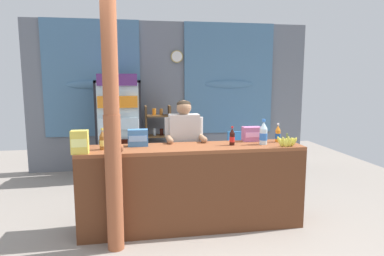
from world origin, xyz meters
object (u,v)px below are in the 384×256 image
(timber_post, at_px, (112,121))
(soda_bottle_orange_soda, at_px, (278,134))
(snack_box_instant_noodle, at_px, (80,142))
(snack_box_wafer, at_px, (252,134))
(snack_box_biscuit, at_px, (138,138))
(shopkeeper, at_px, (184,143))
(banana_bunch, at_px, (287,142))
(stall_counter, at_px, (194,181))
(drink_fridge, at_px, (119,121))
(soda_bottle_cola, at_px, (232,137))
(soda_bottle_water, at_px, (263,134))
(plastic_lawn_chair, at_px, (237,151))
(bottle_shelf_rack, at_px, (158,138))
(soda_bottle_iced_tea, at_px, (103,141))

(timber_post, bearing_deg, soda_bottle_orange_soda, 13.97)
(snack_box_instant_noodle, relative_size, snack_box_wafer, 1.07)
(soda_bottle_orange_soda, height_order, snack_box_biscuit, soda_bottle_orange_soda)
(shopkeeper, height_order, snack_box_instant_noodle, shopkeeper)
(snack_box_biscuit, height_order, banana_bunch, snack_box_biscuit)
(stall_counter, height_order, snack_box_wafer, snack_box_wafer)
(stall_counter, distance_m, snack_box_wafer, 0.98)
(timber_post, height_order, banana_bunch, timber_post)
(timber_post, height_order, drink_fridge, timber_post)
(stall_counter, bearing_deg, snack_box_biscuit, 160.49)
(timber_post, relative_size, snack_box_biscuit, 12.24)
(timber_post, distance_m, soda_bottle_cola, 1.43)
(snack_box_biscuit, bearing_deg, soda_bottle_water, -5.54)
(snack_box_biscuit, bearing_deg, banana_bunch, -10.72)
(soda_bottle_orange_soda, bearing_deg, snack_box_wafer, 158.23)
(banana_bunch, bearing_deg, shopkeeper, 149.45)
(plastic_lawn_chair, xyz_separation_m, snack_box_wafer, (-0.33, -1.65, 0.58))
(plastic_lawn_chair, bearing_deg, soda_bottle_orange_soda, -91.10)
(soda_bottle_cola, distance_m, banana_bunch, 0.63)
(timber_post, bearing_deg, snack_box_biscuit, 63.68)
(drink_fridge, relative_size, snack_box_biscuit, 8.02)
(snack_box_biscuit, distance_m, banana_bunch, 1.73)
(drink_fridge, xyz_separation_m, bottle_shelf_rack, (0.70, 0.18, -0.35))
(snack_box_biscuit, xyz_separation_m, banana_bunch, (1.70, -0.32, -0.04))
(stall_counter, xyz_separation_m, timber_post, (-0.88, -0.29, 0.76))
(soda_bottle_iced_tea, xyz_separation_m, snack_box_biscuit, (0.39, 0.13, -0.00))
(soda_bottle_iced_tea, distance_m, snack_box_biscuit, 0.41)
(bottle_shelf_rack, bearing_deg, soda_bottle_water, -66.44)
(stall_counter, distance_m, soda_bottle_iced_tea, 1.13)
(timber_post, bearing_deg, bottle_shelf_rack, 77.36)
(bottle_shelf_rack, bearing_deg, drink_fridge, -165.50)
(snack_box_wafer, bearing_deg, bottle_shelf_rack, 114.48)
(shopkeeper, bearing_deg, snack_box_instant_noodle, -151.80)
(shopkeeper, distance_m, banana_bunch, 1.29)
(bottle_shelf_rack, height_order, soda_bottle_water, soda_bottle_water)
(soda_bottle_iced_tea, distance_m, soda_bottle_orange_soda, 2.11)
(soda_bottle_orange_soda, bearing_deg, soda_bottle_water, -153.21)
(plastic_lawn_chair, distance_m, banana_bunch, 2.14)
(stall_counter, xyz_separation_m, bottle_shelf_rack, (-0.23, 2.58, 0.07))
(stall_counter, distance_m, snack_box_instant_noodle, 1.33)
(drink_fridge, distance_m, banana_bunch, 3.21)
(snack_box_biscuit, relative_size, banana_bunch, 0.85)
(plastic_lawn_chair, height_order, banana_bunch, banana_bunch)
(soda_bottle_iced_tea, bearing_deg, banana_bunch, -5.11)
(soda_bottle_water, height_order, snack_box_biscuit, soda_bottle_water)
(soda_bottle_water, bearing_deg, drink_fridge, 127.69)
(soda_bottle_water, relative_size, banana_bunch, 1.12)
(drink_fridge, xyz_separation_m, snack_box_wafer, (1.73, -2.08, 0.06))
(timber_post, height_order, plastic_lawn_chair, timber_post)
(banana_bunch, bearing_deg, bottle_shelf_rack, 116.06)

